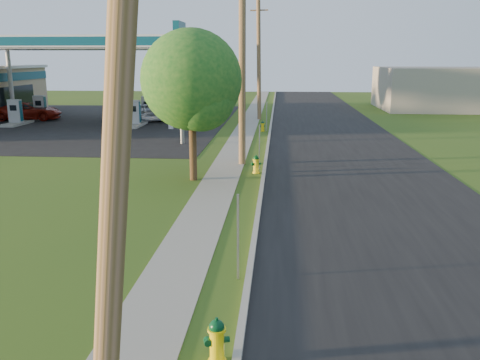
# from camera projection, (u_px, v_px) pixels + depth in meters

# --- Properties ---
(road) EXTENTS (8.00, 120.00, 0.02)m
(road) POSITION_uv_depth(u_px,v_px,m) (380.00, 209.00, 16.85)
(road) COLOR black
(road) RESTS_ON ground
(curb) EXTENTS (0.15, 120.00, 0.15)m
(curb) POSITION_uv_depth(u_px,v_px,m) (259.00, 205.00, 17.14)
(curb) COLOR gray
(curb) RESTS_ON ground
(sidewalk) EXTENTS (1.50, 120.00, 0.03)m
(sidewalk) POSITION_uv_depth(u_px,v_px,m) (208.00, 205.00, 17.28)
(sidewalk) COLOR gray
(sidewalk) RESTS_ON ground
(forecourt) EXTENTS (26.00, 28.00, 0.02)m
(forecourt) POSITION_uv_depth(u_px,v_px,m) (60.00, 122.00, 39.72)
(forecourt) COLOR black
(forecourt) RESTS_ON ground
(utility_pole_near) EXTENTS (1.40, 0.32, 9.48)m
(utility_pole_near) POSITION_uv_depth(u_px,v_px,m) (119.00, 67.00, 5.45)
(utility_pole_near) COLOR brown
(utility_pole_near) RESTS_ON ground
(utility_pole_mid) EXTENTS (1.40, 0.32, 9.80)m
(utility_pole_mid) POSITION_uv_depth(u_px,v_px,m) (242.00, 57.00, 22.86)
(utility_pole_mid) COLOR brown
(utility_pole_mid) RESTS_ON ground
(utility_pole_far) EXTENTS (1.40, 0.32, 9.50)m
(utility_pole_far) POSITION_uv_depth(u_px,v_px,m) (259.00, 59.00, 40.34)
(utility_pole_far) COLOR brown
(utility_pole_far) RESTS_ON ground
(sign_post_near) EXTENTS (0.05, 0.04, 2.00)m
(sign_post_near) POSITION_uv_depth(u_px,v_px,m) (238.00, 237.00, 11.32)
(sign_post_near) COLOR gray
(sign_post_near) RESTS_ON ground
(sign_post_mid) EXTENTS (0.05, 0.04, 2.00)m
(sign_post_mid) POSITION_uv_depth(u_px,v_px,m) (259.00, 147.00, 22.75)
(sign_post_mid) COLOR gray
(sign_post_mid) RESTS_ON ground
(sign_post_far) EXTENTS (0.05, 0.04, 2.00)m
(sign_post_far) POSITION_uv_depth(u_px,v_px,m) (267.00, 117.00, 34.58)
(sign_post_far) COLOR gray
(sign_post_far) RESTS_ON ground
(gas_canopy) EXTENTS (18.18, 9.18, 6.40)m
(gas_canopy) POSITION_uv_depth(u_px,v_px,m) (80.00, 44.00, 38.19)
(gas_canopy) COLOR silver
(gas_canopy) RESTS_ON ground
(fuel_pump_nw) EXTENTS (1.20, 3.20, 1.90)m
(fuel_pump_nw) POSITION_uv_depth(u_px,v_px,m) (16.00, 115.00, 37.80)
(fuel_pump_nw) COLOR gray
(fuel_pump_nw) RESTS_ON ground
(fuel_pump_ne) EXTENTS (1.20, 3.20, 1.90)m
(fuel_pump_ne) POSITION_uv_depth(u_px,v_px,m) (134.00, 116.00, 37.12)
(fuel_pump_ne) COLOR gray
(fuel_pump_ne) RESTS_ON ground
(fuel_pump_sw) EXTENTS (1.20, 3.20, 1.90)m
(fuel_pump_sw) POSITION_uv_depth(u_px,v_px,m) (40.00, 110.00, 41.68)
(fuel_pump_sw) COLOR gray
(fuel_pump_sw) RESTS_ON ground
(fuel_pump_se) EXTENTS (1.20, 3.20, 1.90)m
(fuel_pump_se) POSITION_uv_depth(u_px,v_px,m) (148.00, 111.00, 41.00)
(fuel_pump_se) COLOR gray
(fuel_pump_se) RESTS_ON ground
(price_pylon) EXTENTS (0.34, 2.04, 6.85)m
(price_pylon) POSITION_uv_depth(u_px,v_px,m) (180.00, 48.00, 28.37)
(price_pylon) COLOR gray
(price_pylon) RESTS_ON ground
(distant_building) EXTENTS (14.00, 10.00, 4.00)m
(distant_building) POSITION_uv_depth(u_px,v_px,m) (454.00, 88.00, 49.28)
(distant_building) COLOR #9C9586
(distant_building) RESTS_ON ground
(tree_verge) EXTENTS (3.99, 3.99, 6.05)m
(tree_verge) POSITION_uv_depth(u_px,v_px,m) (194.00, 84.00, 19.95)
(tree_verge) COLOR #382814
(tree_verge) RESTS_ON ground
(tree_lot) EXTENTS (4.99, 4.99, 7.57)m
(tree_lot) POSITION_uv_depth(u_px,v_px,m) (194.00, 58.00, 45.89)
(tree_lot) COLOR #382814
(tree_lot) RESTS_ON ground
(hydrant_near) EXTENTS (0.43, 0.38, 0.82)m
(hydrant_near) POSITION_uv_depth(u_px,v_px,m) (217.00, 341.00, 8.26)
(hydrant_near) COLOR yellow
(hydrant_near) RESTS_ON ground
(hydrant_mid) EXTENTS (0.42, 0.38, 0.82)m
(hydrant_mid) POSITION_uv_depth(u_px,v_px,m) (256.00, 164.00, 22.02)
(hydrant_mid) COLOR yellow
(hydrant_mid) RESTS_ON ground
(hydrant_far) EXTENTS (0.37, 0.33, 0.72)m
(hydrant_far) POSITION_uv_depth(u_px,v_px,m) (263.00, 126.00, 34.63)
(hydrant_far) COLOR yellow
(hydrant_far) RESTS_ON ground
(car_red) EXTENTS (5.32, 2.95, 1.41)m
(car_red) POSITION_uv_depth(u_px,v_px,m) (29.00, 111.00, 40.88)
(car_red) COLOR maroon
(car_red) RESTS_ON ground
(car_silver) EXTENTS (4.79, 3.25, 1.51)m
(car_silver) POSITION_uv_depth(u_px,v_px,m) (149.00, 112.00, 39.58)
(car_silver) COLOR silver
(car_silver) RESTS_ON ground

